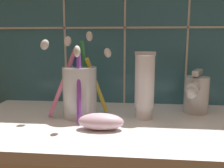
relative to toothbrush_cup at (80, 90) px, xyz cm
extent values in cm
cube|color=white|center=(7.65, -2.67, -7.10)|extent=(63.94, 32.46, 2.00)
cube|color=#336B7F|center=(7.65, 13.81, 20.97)|extent=(73.94, 1.50, 58.15)
cube|color=beige|center=(7.65, 12.96, 13.99)|extent=(73.94, 0.24, 0.50)
cube|color=beige|center=(-6.74, 12.96, 20.97)|extent=(0.50, 0.24, 58.15)
cylinder|color=silver|center=(0.01, 0.00, -0.53)|extent=(7.51, 7.51, 11.16)
cylinder|color=yellow|center=(3.54, 1.87, 0.62)|extent=(5.12, 4.20, 12.97)
ellipsoid|color=white|center=(5.81, 3.60, 7.96)|extent=(2.67, 2.47, 2.66)
cylinder|color=green|center=(1.03, 2.10, 2.44)|extent=(2.49, 3.19, 16.42)
ellipsoid|color=white|center=(1.74, 3.21, 11.67)|extent=(2.17, 2.37, 2.42)
cylinder|color=blue|center=(-1.55, 0.87, 1.89)|extent=(3.20, 1.89, 15.31)
ellipsoid|color=white|center=(-2.73, 1.29, 10.57)|extent=(2.31, 1.90, 2.42)
cylinder|color=pink|center=(-3.55, -1.04, 1.58)|extent=(6.78, 2.59, 14.91)
ellipsoid|color=white|center=(-6.82, -1.90, 9.88)|extent=(2.65, 1.87, 2.68)
cylinder|color=purple|center=(0.71, -3.85, 1.00)|extent=(1.75, 5.19, 13.67)
ellipsoid|color=white|center=(1.13, -6.28, 8.75)|extent=(1.67, 2.46, 2.61)
cylinder|color=white|center=(14.21, 0.00, -4.86)|extent=(3.56, 3.56, 2.48)
cylinder|color=white|center=(14.21, 0.00, 2.03)|extent=(4.19, 4.19, 11.30)
cube|color=silver|center=(14.21, 0.00, 8.08)|extent=(4.40, 0.36, 0.80)
cylinder|color=silver|center=(26.51, 5.79, -1.84)|extent=(5.66, 5.66, 8.54)
cylinder|color=silver|center=(25.30, 2.99, 0.55)|extent=(4.74, 6.62, 2.55)
sphere|color=silver|center=(24.10, 0.18, -0.29)|extent=(2.38, 2.38, 2.38)
cube|color=silver|center=(26.51, 5.79, 3.43)|extent=(3.65, 6.07, 1.20)
ellipsoid|color=#DBB2C6|center=(5.79, -7.79, -4.51)|extent=(8.80, 4.10, 3.18)
camera|label=1|loc=(12.44, -53.05, 10.93)|focal=40.00mm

